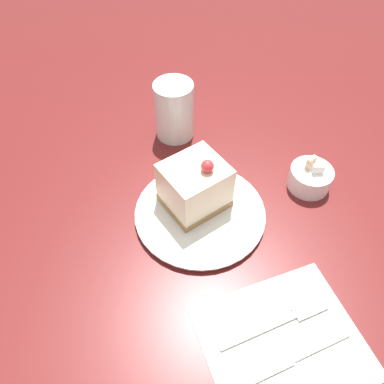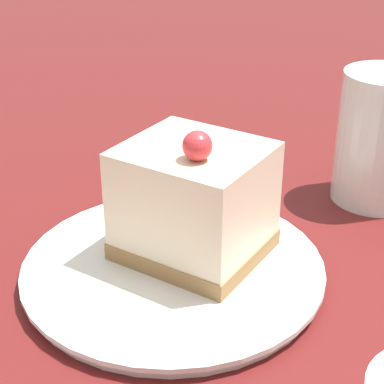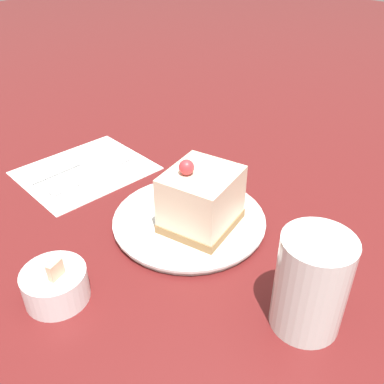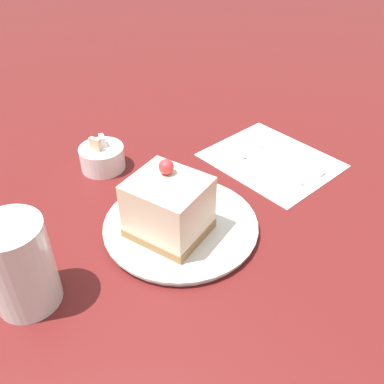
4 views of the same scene
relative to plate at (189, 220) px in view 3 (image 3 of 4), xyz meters
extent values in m
plane|color=#5B1919|center=(-0.04, 0.01, -0.01)|extent=(4.00, 4.00, 0.00)
cylinder|color=silver|center=(0.00, 0.00, 0.00)|extent=(0.22, 0.22, 0.01)
cylinder|color=silver|center=(0.00, 0.00, 0.00)|extent=(0.22, 0.22, 0.00)
cube|color=#9E7547|center=(-0.02, 0.00, 0.01)|extent=(0.11, 0.12, 0.01)
cube|color=beige|center=(-0.02, 0.00, 0.05)|extent=(0.11, 0.11, 0.07)
sphere|color=red|center=(-0.01, 0.02, 0.10)|extent=(0.02, 0.02, 0.02)
cube|color=white|center=(0.24, 0.01, -0.01)|extent=(0.19, 0.22, 0.00)
cube|color=silver|center=(0.22, -0.01, 0.00)|extent=(0.01, 0.12, 0.00)
cube|color=silver|center=(0.22, 0.08, 0.00)|extent=(0.02, 0.05, 0.00)
cube|color=silver|center=(0.27, -0.03, 0.00)|extent=(0.02, 0.09, 0.00)
cube|color=silver|center=(0.27, 0.06, 0.00)|extent=(0.01, 0.09, 0.00)
cylinder|color=white|center=(0.02, 0.21, 0.01)|extent=(0.08, 0.08, 0.04)
cube|color=#D8B28C|center=(0.01, 0.21, 0.04)|extent=(0.01, 0.02, 0.02)
cube|color=white|center=(0.02, 0.22, 0.04)|extent=(0.02, 0.02, 0.02)
cylinder|color=silver|center=(-0.22, 0.04, 0.05)|extent=(0.08, 0.08, 0.12)
camera|label=1|loc=(0.35, -0.17, 0.52)|focal=35.00mm
camera|label=2|loc=(0.27, 0.29, 0.27)|focal=60.00mm
camera|label=3|loc=(-0.35, 0.36, 0.38)|focal=40.00mm
camera|label=4|loc=(-0.32, -0.34, 0.42)|focal=40.00mm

